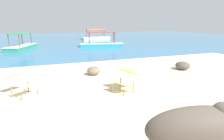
{
  "coord_description": "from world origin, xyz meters",
  "views": [
    {
      "loc": [
        -2.27,
        -2.54,
        2.03
      ],
      "look_at": [
        -0.14,
        3.0,
        0.55
      ],
      "focal_mm": 30.15,
      "sensor_mm": 36.0,
      "label": 1
    }
  ],
  "objects": [
    {
      "name": "sand_beach",
      "position": [
        0.0,
        0.0,
        0.02
      ],
      "size": [
        18.0,
        14.0,
        0.04
      ],
      "primitive_type": "cube",
      "color": "beige",
      "rests_on": "ground"
    },
    {
      "name": "deck_chair_near",
      "position": [
        0.04,
        2.32,
        0.42
      ],
      "size": [
        0.91,
        0.79,
        0.68
      ],
      "rotation": [
        0.0,
        0.0,
        3.55
      ],
      "color": "olive",
      "rests_on": "sand_beach"
    },
    {
      "name": "deck_chair_far",
      "position": [
        -2.87,
        3.12,
        0.42
      ],
      "size": [
        0.9,
        0.93,
        0.68
      ],
      "rotation": [
        0.0,
        0.0,
        5.41
      ],
      "color": "olive",
      "rests_on": "sand_beach"
    },
    {
      "name": "boat_white",
      "position": [
        4.59,
        21.05,
        0.29
      ],
      "size": [
        3.77,
        1.52,
        1.29
      ],
      "rotation": [
        0.0,
        0.0,
        0.1
      ],
      "color": "white",
      "rests_on": "water_surface"
    },
    {
      "name": "cow",
      "position": [
        -0.4,
        -0.99,
        0.73
      ],
      "size": [
        1.87,
        0.95,
        1.05
      ],
      "rotation": [
        0.0,
        0.0,
        5.99
      ],
      "color": "#4C4238",
      "rests_on": "sand_beach"
    },
    {
      "name": "water_surface",
      "position": [
        0.0,
        22.0,
        0.0
      ],
      "size": [
        60.0,
        36.0,
        0.03
      ],
      "primitive_type": "cube",
      "color": "teal",
      "rests_on": "ground"
    },
    {
      "name": "shore_rock_medium",
      "position": [
        -0.36,
        4.44,
        0.21
      ],
      "size": [
        0.71,
        0.7,
        0.33
      ],
      "primitive_type": "ellipsoid",
      "rotation": [
        0.0,
        0.0,
        0.47
      ],
      "color": "#756651",
      "rests_on": "sand_beach"
    },
    {
      "name": "boat_green",
      "position": [
        -3.62,
        13.95,
        0.29
      ],
      "size": [
        2.35,
        3.84,
        1.29
      ],
      "rotation": [
        0.0,
        0.0,
        1.22
      ],
      "color": "#338E66",
      "rests_on": "water_surface"
    },
    {
      "name": "shore_rock_large",
      "position": [
        3.56,
        3.89,
        0.22
      ],
      "size": [
        0.74,
        0.77,
        0.35
      ],
      "primitive_type": "ellipsoid",
      "rotation": [
        0.0,
        0.0,
        1.37
      ],
      "color": "brown",
      "rests_on": "sand_beach"
    },
    {
      "name": "boat_teal",
      "position": [
        2.81,
        13.14,
        0.29
      ],
      "size": [
        3.85,
        2.1,
        1.29
      ],
      "rotation": [
        0.0,
        0.0,
        2.87
      ],
      "color": "teal",
      "rests_on": "water_surface"
    }
  ]
}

